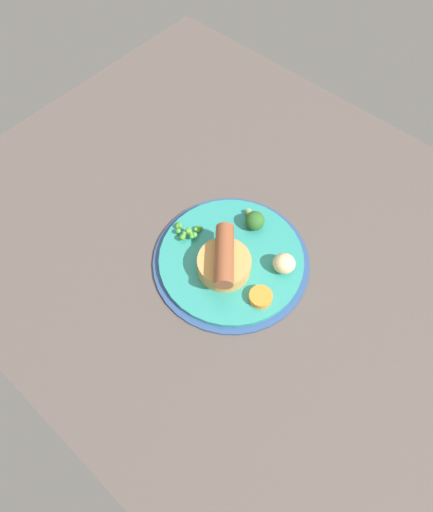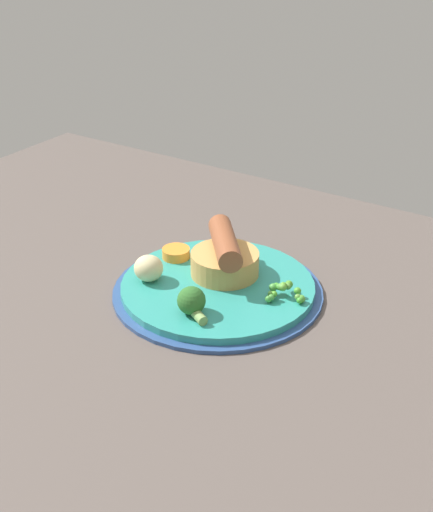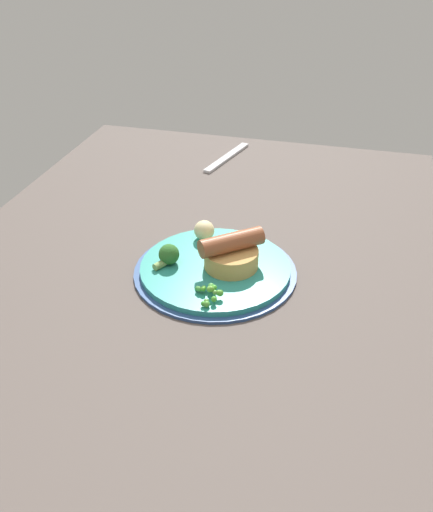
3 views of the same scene
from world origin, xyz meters
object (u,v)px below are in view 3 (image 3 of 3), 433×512
at_px(dinner_plate, 215,270).
at_px(fork, 227,157).
at_px(broccoli_floret_near, 168,255).
at_px(carrot_slice_0, 243,239).
at_px(potato_chunk_0, 204,230).
at_px(sausage_pudding, 231,253).
at_px(pea_pile, 210,292).

relative_size(dinner_plate, fork, 1.41).
bearing_deg(dinner_plate, fork, -168.55).
bearing_deg(broccoli_floret_near, carrot_slice_0, -16.88).
bearing_deg(potato_chunk_0, carrot_slice_0, 95.53).
bearing_deg(fork, carrot_slice_0, 32.77).
xyz_separation_m(broccoli_floret_near, potato_chunk_0, (-0.09, 0.03, 0.00)).
bearing_deg(broccoli_floret_near, dinner_plate, -50.61).
height_order(sausage_pudding, carrot_slice_0, sausage_pudding).
height_order(sausage_pudding, potato_chunk_0, sausage_pudding).
distance_m(pea_pile, broccoli_floret_near, 0.11).
relative_size(sausage_pudding, pea_pile, 2.14).
bearing_deg(sausage_pudding, potato_chunk_0, 92.29).
distance_m(pea_pile, fork, 0.54).
distance_m(broccoli_floret_near, carrot_slice_0, 0.13).
xyz_separation_m(dinner_plate, pea_pile, (0.08, 0.01, 0.02)).
relative_size(broccoli_floret_near, fork, 0.25).
xyz_separation_m(broccoli_floret_near, fork, (-0.46, -0.02, -0.03)).
bearing_deg(carrot_slice_0, sausage_pudding, -1.82).
height_order(pea_pile, potato_chunk_0, potato_chunk_0).
xyz_separation_m(potato_chunk_0, carrot_slice_0, (-0.01, 0.06, -0.01)).
bearing_deg(pea_pile, fork, -168.82).
bearing_deg(dinner_plate, pea_pile, 9.67).
relative_size(potato_chunk_0, carrot_slice_0, 0.99).
height_order(broccoli_floret_near, carrot_slice_0, broccoli_floret_near).
relative_size(pea_pile, carrot_slice_0, 1.26).
bearing_deg(broccoli_floret_near, fork, 32.14).
bearing_deg(potato_chunk_0, broccoli_floret_near, -21.20).
distance_m(potato_chunk_0, carrot_slice_0, 0.07).
relative_size(dinner_plate, potato_chunk_0, 7.17).
height_order(sausage_pudding, pea_pile, sausage_pudding).
xyz_separation_m(dinner_plate, sausage_pudding, (-0.01, 0.02, 0.03)).
bearing_deg(carrot_slice_0, fork, -162.28).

